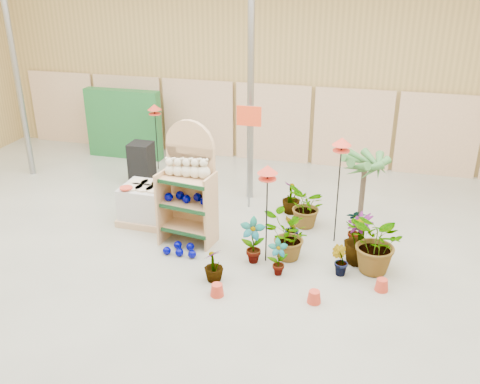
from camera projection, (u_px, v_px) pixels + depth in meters
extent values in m
cube|color=gray|center=(199.00, 284.00, 8.80)|extent=(15.00, 12.00, 0.10)
cube|color=#A18247|center=(275.00, 73.00, 13.23)|extent=(15.00, 0.10, 4.50)
cylinder|color=gray|center=(18.00, 82.00, 12.25)|extent=(0.14, 0.14, 4.50)
cylinder|color=gray|center=(251.00, 97.00, 10.97)|extent=(0.14, 0.14, 4.50)
cube|color=tan|center=(63.00, 108.00, 15.01)|extent=(1.90, 0.06, 2.00)
cube|color=tan|center=(129.00, 113.00, 14.55)|extent=(1.90, 0.06, 2.00)
cube|color=tan|center=(198.00, 118.00, 14.08)|extent=(1.90, 0.06, 2.00)
cube|color=tan|center=(273.00, 123.00, 13.62)|extent=(1.90, 0.06, 2.00)
cube|color=tan|center=(352.00, 129.00, 13.15)|extent=(1.90, 0.06, 2.00)
cube|color=tan|center=(438.00, 135.00, 12.69)|extent=(1.90, 0.06, 2.00)
cube|color=tan|center=(192.00, 192.00, 9.86)|extent=(0.96, 0.23, 1.81)
cylinder|color=tan|center=(190.00, 146.00, 9.50)|extent=(0.96, 0.23, 0.96)
cube|color=tan|center=(188.00, 227.00, 9.85)|extent=(0.98, 0.66, 0.04)
cube|color=#0F3819|center=(183.00, 234.00, 9.62)|extent=(0.91, 0.17, 0.06)
cube|color=tan|center=(187.00, 204.00, 9.66)|extent=(0.98, 0.66, 0.04)
cube|color=#0F3819|center=(182.00, 210.00, 9.43)|extent=(0.91, 0.17, 0.06)
cube|color=tan|center=(186.00, 179.00, 9.47)|extent=(0.98, 0.66, 0.04)
cube|color=#0F3819|center=(181.00, 185.00, 9.23)|extent=(0.91, 0.17, 0.06)
cube|color=tan|center=(164.00, 206.00, 9.81)|extent=(0.12, 0.53, 1.38)
cube|color=tan|center=(211.00, 212.00, 9.60)|extent=(0.12, 0.53, 1.38)
sphere|color=beige|center=(170.00, 170.00, 9.55)|extent=(0.19, 0.19, 0.19)
sphere|color=beige|center=(170.00, 162.00, 9.49)|extent=(0.15, 0.15, 0.15)
sphere|color=beige|center=(178.00, 171.00, 9.51)|extent=(0.20, 0.20, 0.20)
sphere|color=beige|center=(178.00, 162.00, 9.45)|extent=(0.15, 0.15, 0.15)
sphere|color=beige|center=(187.00, 171.00, 9.47)|extent=(0.21, 0.21, 0.21)
sphere|color=beige|center=(186.00, 162.00, 9.41)|extent=(0.15, 0.15, 0.15)
sphere|color=beige|center=(195.00, 172.00, 9.44)|extent=(0.22, 0.22, 0.22)
sphere|color=beige|center=(195.00, 163.00, 9.36)|extent=(0.15, 0.15, 0.15)
sphere|color=beige|center=(204.00, 172.00, 9.40)|extent=(0.23, 0.23, 0.23)
sphere|color=beige|center=(204.00, 163.00, 9.32)|extent=(0.15, 0.15, 0.15)
sphere|color=#00027C|center=(169.00, 197.00, 9.68)|extent=(0.16, 0.16, 0.16)
sphere|color=#00027C|center=(180.00, 195.00, 9.76)|extent=(0.16, 0.16, 0.16)
sphere|color=#00027C|center=(186.00, 199.00, 9.60)|extent=(0.16, 0.16, 0.16)
sphere|color=#00027C|center=(198.00, 197.00, 9.68)|extent=(0.16, 0.16, 0.16)
sphere|color=#00027C|center=(204.00, 201.00, 9.52)|extent=(0.16, 0.16, 0.16)
sphere|color=#00027C|center=(167.00, 251.00, 9.54)|extent=(0.15, 0.15, 0.15)
sphere|color=#00027C|center=(178.00, 245.00, 9.73)|extent=(0.15, 0.15, 0.15)
sphere|color=#00027C|center=(179.00, 252.00, 9.49)|extent=(0.15, 0.15, 0.15)
sphere|color=#00027C|center=(190.00, 247.00, 9.67)|extent=(0.15, 0.15, 0.15)
sphere|color=#00027C|center=(192.00, 254.00, 9.43)|extent=(0.15, 0.15, 0.15)
cube|color=tan|center=(150.00, 218.00, 10.75)|extent=(1.11, 0.94, 0.14)
cube|color=silver|center=(148.00, 201.00, 10.60)|extent=(1.02, 0.84, 0.63)
cylinder|color=beige|center=(134.00, 187.00, 10.40)|extent=(0.36, 0.36, 0.04)
cylinder|color=beige|center=(144.00, 188.00, 10.34)|extent=(0.36, 0.36, 0.04)
cylinder|color=beige|center=(155.00, 189.00, 10.29)|extent=(0.36, 0.36, 0.04)
cylinder|color=beige|center=(139.00, 182.00, 10.63)|extent=(0.36, 0.36, 0.04)
cylinder|color=beige|center=(150.00, 183.00, 10.58)|extent=(0.36, 0.36, 0.04)
cylinder|color=beige|center=(160.00, 184.00, 10.53)|extent=(0.36, 0.36, 0.04)
cube|color=black|center=(143.00, 174.00, 12.46)|extent=(0.50, 0.50, 0.50)
cube|color=black|center=(141.00, 154.00, 12.26)|extent=(0.50, 0.50, 0.50)
cube|color=#1D622A|center=(124.00, 124.00, 13.90)|extent=(2.00, 0.30, 1.80)
cylinder|color=gray|center=(249.00, 158.00, 10.97)|extent=(0.05, 0.05, 2.20)
cube|color=red|center=(249.00, 116.00, 10.57)|extent=(0.50, 0.03, 0.40)
cylinder|color=black|center=(266.00, 221.00, 9.07)|extent=(0.02, 0.02, 1.55)
cylinder|color=red|center=(267.00, 179.00, 8.76)|extent=(0.30, 0.30, 0.02)
cone|color=red|center=(268.00, 169.00, 8.69)|extent=(0.34, 0.34, 0.14)
cylinder|color=black|center=(337.00, 197.00, 9.67)|extent=(0.02, 0.02, 1.79)
cylinder|color=red|center=(341.00, 151.00, 9.31)|extent=(0.30, 0.30, 0.02)
cone|color=red|center=(342.00, 141.00, 9.24)|extent=(0.34, 0.34, 0.14)
cylinder|color=black|center=(157.00, 142.00, 13.15)|extent=(0.02, 0.02, 1.42)
cylinder|color=red|center=(155.00, 114.00, 12.87)|extent=(0.30, 0.30, 0.02)
cone|color=red|center=(154.00, 107.00, 12.80)|extent=(0.34, 0.34, 0.14)
cylinder|color=brown|center=(362.00, 199.00, 10.19)|extent=(0.10, 0.10, 1.30)
imported|color=#3B7435|center=(253.00, 241.00, 9.17)|extent=(0.48, 0.37, 0.83)
imported|color=#3B7435|center=(288.00, 237.00, 9.26)|extent=(1.05, 1.03, 0.88)
imported|color=#3B7435|center=(359.00, 239.00, 9.15)|extent=(0.72, 0.72, 0.92)
imported|color=#3B7435|center=(355.00, 225.00, 9.86)|extent=(0.40, 0.30, 0.69)
imported|color=#3B7435|center=(292.00, 229.00, 9.83)|extent=(0.32, 0.37, 0.58)
imported|color=#3B7435|center=(307.00, 207.00, 10.37)|extent=(0.92, 0.98, 0.88)
imported|color=#3B7435|center=(214.00, 265.00, 8.70)|extent=(0.44, 0.44, 0.57)
imported|color=#3B7435|center=(278.00, 258.00, 8.84)|extent=(0.41, 0.36, 0.65)
imported|color=#3B7435|center=(340.00, 261.00, 8.88)|extent=(0.35, 0.32, 0.52)
imported|color=#3B7435|center=(378.00, 243.00, 8.82)|extent=(1.30, 1.31, 1.10)
imported|color=#3B7435|center=(291.00, 197.00, 11.01)|extent=(0.54, 0.54, 0.69)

